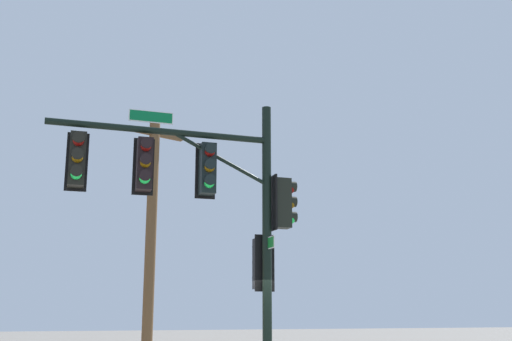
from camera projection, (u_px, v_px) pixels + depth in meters
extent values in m
cylinder|color=black|center=(267.00, 248.00, 13.46)|extent=(0.20, 0.20, 6.35)
cylinder|color=black|center=(162.00, 131.00, 13.27)|extent=(4.72, 0.23, 0.14)
cylinder|color=black|center=(220.00, 159.00, 13.56)|extent=(2.16, 0.12, 1.07)
cube|color=black|center=(207.00, 169.00, 13.41)|extent=(0.33, 0.37, 1.10)
cube|color=black|center=(205.00, 171.00, 13.60)|extent=(0.44, 0.05, 1.22)
sphere|color=maroon|center=(210.00, 152.00, 13.30)|extent=(0.22, 0.22, 0.22)
cylinder|color=black|center=(211.00, 149.00, 13.26)|extent=(0.24, 0.15, 0.23)
sphere|color=#855607|center=(210.00, 167.00, 13.23)|extent=(0.22, 0.22, 0.22)
cylinder|color=black|center=(210.00, 164.00, 13.18)|extent=(0.24, 0.15, 0.23)
sphere|color=#20FF59|center=(209.00, 183.00, 13.15)|extent=(0.22, 0.22, 0.22)
cylinder|color=black|center=(210.00, 180.00, 13.11)|extent=(0.24, 0.15, 0.23)
cube|color=black|center=(144.00, 165.00, 13.00)|extent=(0.34, 0.38, 1.10)
cube|color=black|center=(143.00, 167.00, 13.19)|extent=(0.44, 0.07, 1.22)
sphere|color=maroon|center=(146.00, 146.00, 12.89)|extent=(0.22, 0.22, 0.22)
cylinder|color=black|center=(146.00, 143.00, 12.84)|extent=(0.24, 0.15, 0.23)
sphere|color=#855607|center=(145.00, 162.00, 12.81)|extent=(0.22, 0.22, 0.22)
cylinder|color=black|center=(146.00, 159.00, 12.77)|extent=(0.24, 0.15, 0.23)
sphere|color=#20FF59|center=(145.00, 179.00, 12.74)|extent=(0.22, 0.22, 0.22)
cylinder|color=black|center=(145.00, 176.00, 12.69)|extent=(0.24, 0.15, 0.23)
cube|color=black|center=(77.00, 160.00, 12.58)|extent=(0.34, 0.37, 1.10)
cube|color=black|center=(77.00, 162.00, 12.77)|extent=(0.44, 0.06, 1.22)
sphere|color=maroon|center=(78.00, 141.00, 12.47)|extent=(0.22, 0.22, 0.22)
cylinder|color=black|center=(79.00, 138.00, 12.43)|extent=(0.24, 0.15, 0.23)
sphere|color=#855607|center=(77.00, 157.00, 12.40)|extent=(0.22, 0.22, 0.22)
cylinder|color=black|center=(78.00, 154.00, 12.35)|extent=(0.24, 0.15, 0.23)
sphere|color=#20FF59|center=(76.00, 174.00, 12.32)|extent=(0.22, 0.22, 0.22)
cylinder|color=black|center=(76.00, 171.00, 12.28)|extent=(0.24, 0.15, 0.23)
cube|color=black|center=(282.00, 203.00, 13.79)|extent=(0.37, 0.33, 1.10)
cube|color=black|center=(273.00, 203.00, 13.73)|extent=(0.05, 0.44, 1.22)
sphere|color=maroon|center=(290.00, 189.00, 13.93)|extent=(0.22, 0.22, 0.22)
cylinder|color=black|center=(293.00, 187.00, 13.96)|extent=(0.14, 0.23, 0.23)
sphere|color=#855607|center=(290.00, 204.00, 13.85)|extent=(0.22, 0.22, 0.22)
cylinder|color=black|center=(293.00, 202.00, 13.88)|extent=(0.14, 0.23, 0.23)
sphere|color=#20FF59|center=(290.00, 219.00, 13.77)|extent=(0.22, 0.22, 0.22)
cylinder|color=black|center=(293.00, 217.00, 13.80)|extent=(0.14, 0.23, 0.23)
cube|color=black|center=(262.00, 264.00, 13.71)|extent=(0.33, 0.37, 1.10)
cube|color=black|center=(265.00, 263.00, 13.53)|extent=(0.44, 0.05, 1.22)
sphere|color=maroon|center=(259.00, 249.00, 13.98)|extent=(0.22, 0.22, 0.22)
cylinder|color=black|center=(258.00, 247.00, 14.04)|extent=(0.23, 0.14, 0.23)
sphere|color=#855607|center=(259.00, 264.00, 13.90)|extent=(0.22, 0.22, 0.22)
cylinder|color=black|center=(258.00, 262.00, 13.97)|extent=(0.23, 0.14, 0.23)
sphere|color=#20FF59|center=(259.00, 280.00, 13.82)|extent=(0.22, 0.22, 0.22)
cylinder|color=black|center=(258.00, 278.00, 13.89)|extent=(0.23, 0.14, 0.23)
cube|color=white|center=(151.00, 117.00, 13.26)|extent=(0.94, 0.04, 0.26)
cube|color=#096934|center=(151.00, 117.00, 13.26)|extent=(0.90, 0.05, 0.22)
cube|color=white|center=(267.00, 244.00, 13.48)|extent=(0.04, 0.94, 0.26)
cube|color=#127326|center=(267.00, 244.00, 13.48)|extent=(0.05, 0.90, 0.22)
cylinder|color=brown|center=(151.00, 243.00, 16.91)|extent=(0.29, 0.29, 7.34)
cube|color=brown|center=(155.00, 134.00, 17.60)|extent=(1.73, 0.74, 0.12)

